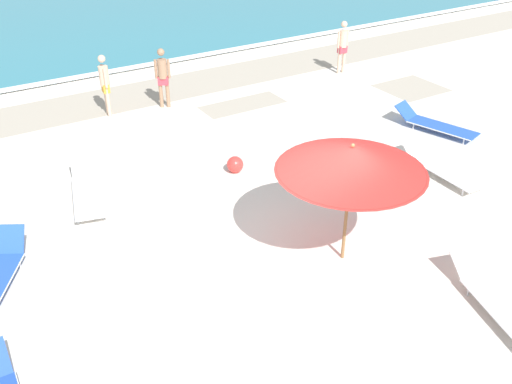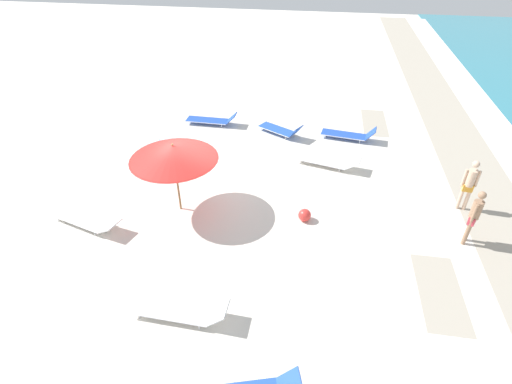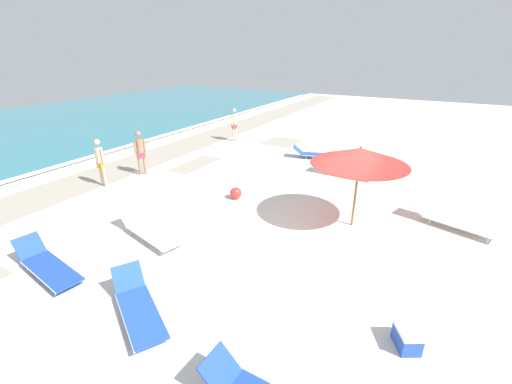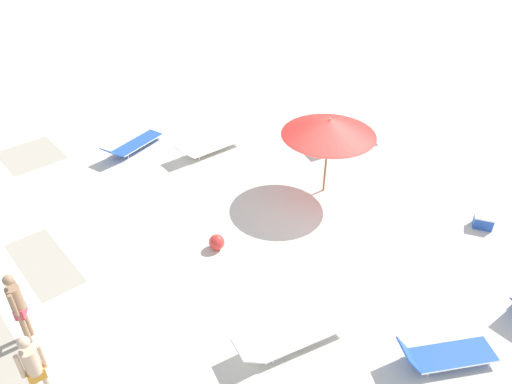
{
  "view_description": "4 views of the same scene",
  "coord_description": "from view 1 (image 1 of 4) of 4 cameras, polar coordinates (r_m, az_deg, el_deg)",
  "views": [
    {
      "loc": [
        -4.97,
        -7.03,
        6.49
      ],
      "look_at": [
        0.1,
        1.17,
        0.77
      ],
      "focal_mm": 40.0,
      "sensor_mm": 36.0,
      "label": 1
    },
    {
      "loc": [
        10.49,
        3.37,
        7.85
      ],
      "look_at": [
        0.98,
        1.84,
        0.98
      ],
      "focal_mm": 28.0,
      "sensor_mm": 36.0,
      "label": 2
    },
    {
      "loc": [
        -8.11,
        -2.46,
        4.72
      ],
      "look_at": [
        -0.09,
        2.01,
        0.85
      ],
      "focal_mm": 24.0,
      "sensor_mm": 36.0,
      "label": 3
    },
    {
      "loc": [
        -7.03,
        8.75,
        8.36
      ],
      "look_at": [
        0.98,
        1.92,
        1.03
      ],
      "focal_mm": 35.0,
      "sensor_mm": 36.0,
      "label": 4
    }
  ],
  "objects": [
    {
      "name": "ground_plane",
      "position": [
        10.83,
        2.8,
        -6.68
      ],
      "size": [
        60.0,
        60.0,
        0.16
      ],
      "color": "silver"
    },
    {
      "name": "ocean_water",
      "position": [
        29.01,
        -21.92,
        15.73
      ],
      "size": [
        60.0,
        18.48,
        0.07
      ],
      "color": "teal",
      "rests_on": "ground_plane"
    },
    {
      "name": "sun_lounger_mid_beach_pair_a",
      "position": [
        14.0,
        17.93,
        2.46
      ],
      "size": [
        0.69,
        2.31,
        0.55
      ],
      "rotation": [
        0.0,
        0.0,
        -0.03
      ],
      "color": "white",
      "rests_on": "ground_plane"
    },
    {
      "name": "beachgoer_strolling_adult",
      "position": [
        19.99,
        8.66,
        14.42
      ],
      "size": [
        0.45,
        0.27,
        1.76
      ],
      "rotation": [
        0.0,
        0.0,
        3.13
      ],
      "color": "beige",
      "rests_on": "ground_plane"
    },
    {
      "name": "sun_lounger_near_water_left",
      "position": [
        10.26,
        23.29,
        -10.14
      ],
      "size": [
        1.26,
        2.44,
        0.47
      ],
      "rotation": [
        0.0,
        0.0,
        -0.29
      ],
      "color": "white",
      "rests_on": "ground_plane"
    },
    {
      "name": "sun_lounger_beside_umbrella",
      "position": [
        12.92,
        -16.53,
        0.21
      ],
      "size": [
        1.15,
        2.42,
        0.51
      ],
      "rotation": [
        0.0,
        0.0,
        -0.25
      ],
      "color": "white",
      "rests_on": "ground_plane"
    },
    {
      "name": "sun_lounger_mid_beach_pair_b",
      "position": [
        16.26,
        17.47,
        6.51
      ],
      "size": [
        1.23,
        2.36,
        0.53
      ],
      "rotation": [
        0.0,
        0.0,
        0.29
      ],
      "color": "blue",
      "rests_on": "ground_plane"
    },
    {
      "name": "beachgoer_shoreline_child",
      "position": [
        16.8,
        -14.89,
        10.61
      ],
      "size": [
        0.27,
        0.45,
        1.76
      ],
      "rotation": [
        0.0,
        0.0,
        1.46
      ],
      "color": "beige",
      "rests_on": "ground_plane"
    },
    {
      "name": "beach_umbrella",
      "position": [
        9.75,
        9.54,
        3.24
      ],
      "size": [
        2.62,
        2.62,
        2.36
      ],
      "color": "olive",
      "rests_on": "ground_plane"
    },
    {
      "name": "beachgoer_wading_adult",
      "position": [
        17.05,
        -9.32,
        11.52
      ],
      "size": [
        0.4,
        0.3,
        1.76
      ],
      "rotation": [
        0.0,
        0.0,
        5.77
      ],
      "color": "#A37A5B",
      "rests_on": "ground_plane"
    },
    {
      "name": "beach_ball",
      "position": [
        13.44,
        -2.1,
        2.76
      ],
      "size": [
        0.4,
        0.4,
        0.4
      ],
      "color": "red",
      "rests_on": "ground_plane"
    }
  ]
}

